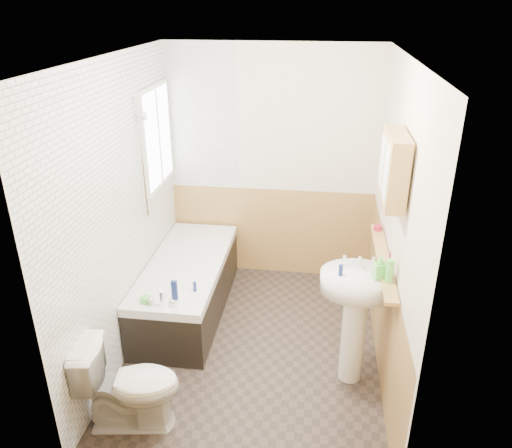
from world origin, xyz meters
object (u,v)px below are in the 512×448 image
Objects in this scene: bathtub at (187,285)px; pine_shelf at (383,260)px; sink at (356,305)px; toilet at (130,385)px; medicine_cabinet at (394,168)px.

bathtub is 1.34× the size of pine_shelf.
sink is at bearing -130.55° from pine_shelf.
medicine_cabinet is at bearing -74.76° from toilet.
medicine_cabinet is (0.17, 0.07, 1.10)m from sink.
medicine_cabinet reaches higher than bathtub.
pine_shelf is at bearing -70.72° from toilet.
bathtub is 1.55× the size of sink.
medicine_cabinet is at bearing -99.39° from pine_shelf.
pine_shelf is (1.80, 0.94, 0.64)m from toilet.
bathtub is 2.40× the size of toilet.
bathtub is 1.80m from sink.
sink reaches higher than toilet.
bathtub is 3.16× the size of medicine_cabinet.
bathtub is at bearing -9.53° from toilet.
pine_shelf is 2.35× the size of medicine_cabinet.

